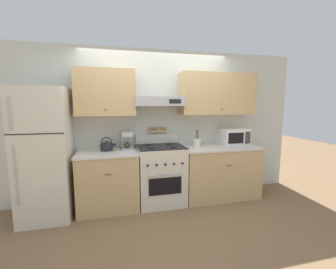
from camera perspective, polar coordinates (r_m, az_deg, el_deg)
The scene contains 10 objects.
ground_plane at distance 3.65m, azimuth -0.61°, elevation -18.96°, with size 16.00×16.00×0.00m, color brown.
wall_back at distance 3.89m, azimuth -1.45°, elevation 5.10°, with size 5.20×0.46×2.55m.
counter_left at distance 3.70m, azimuth -14.92°, elevation -11.20°, with size 0.93×0.66×0.91m.
counter_right at distance 4.12m, azimuth 12.84°, elevation -9.17°, with size 1.35×0.66×0.91m.
stove_range at distance 3.77m, azimuth -1.82°, elevation -10.08°, with size 0.75×0.66×1.12m.
refrigerator at distance 3.65m, azimuth -28.72°, elevation -4.39°, with size 0.67×0.75×1.87m.
tea_kettle at distance 3.69m, azimuth -15.34°, elevation -2.76°, with size 0.25×0.19×0.22m.
coffee_maker at distance 3.71m, azimuth -10.41°, elevation -1.41°, with size 0.17×0.26×0.29m.
microwave at distance 4.27m, azimuth 16.20°, elevation -0.47°, with size 0.48×0.40×0.29m.
utensil_crock at distance 3.96m, azimuth 7.35°, elevation -1.94°, with size 0.13×0.13×0.29m.
Camera 1 is at (-0.76, -3.17, 1.64)m, focal length 24.00 mm.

